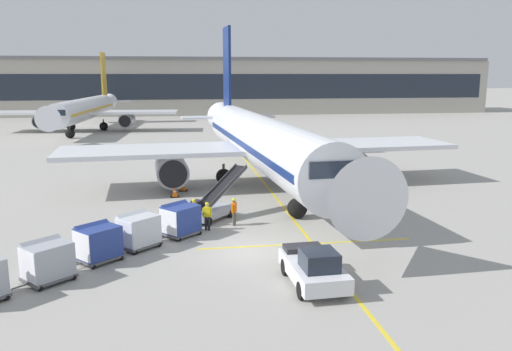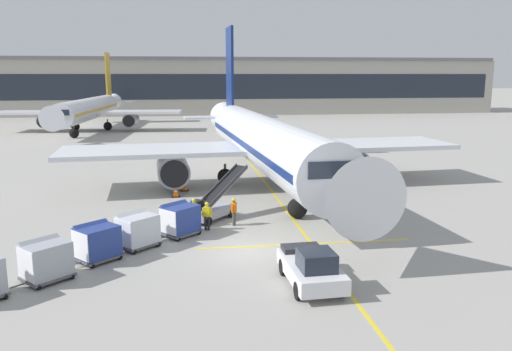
{
  "view_description": "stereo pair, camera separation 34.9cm",
  "coord_description": "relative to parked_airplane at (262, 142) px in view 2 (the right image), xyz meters",
  "views": [
    {
      "loc": [
        -3.43,
        -25.66,
        9.2
      ],
      "look_at": [
        1.28,
        5.7,
        2.97
      ],
      "focal_mm": 36.18,
      "sensor_mm": 36.0,
      "label": 1
    },
    {
      "loc": [
        -3.09,
        -25.71,
        9.2
      ],
      "look_at": [
        1.28,
        5.7,
        2.97
      ],
      "focal_mm": 36.18,
      "sensor_mm": 36.0,
      "label": 2
    }
  ],
  "objects": [
    {
      "name": "ground_plane",
      "position": [
        -3.34,
        -16.63,
        -3.68
      ],
      "size": [
        600.0,
        600.0,
        0.0
      ],
      "primitive_type": "plane",
      "color": "#9E9B93"
    },
    {
      "name": "pushback_tug",
      "position": [
        -1.04,
        -21.38,
        -2.86
      ],
      "size": [
        2.3,
        4.49,
        1.83
      ],
      "color": "silver",
      "rests_on": "ground"
    },
    {
      "name": "safety_cone_engine_keepout",
      "position": [
        -6.71,
        0.5,
        -3.35
      ],
      "size": [
        0.6,
        0.6,
        0.68
      ],
      "color": "black",
      "rests_on": "ground"
    },
    {
      "name": "baggage_cart_fourth",
      "position": [
        -12.8,
        -19.18,
        -2.69
      ],
      "size": [
        2.57,
        2.53,
        1.91
      ],
      "color": "#515156",
      "rests_on": "ground"
    },
    {
      "name": "parked_airplane",
      "position": [
        0.0,
        0.0,
        0.0
      ],
      "size": [
        33.17,
        43.54,
        14.44
      ],
      "color": "silver",
      "rests_on": "ground"
    },
    {
      "name": "baggage_cart_third",
      "position": [
        -10.93,
        -16.87,
        -2.69
      ],
      "size": [
        2.57,
        2.53,
        1.91
      ],
      "color": "#515156",
      "rests_on": "ground"
    },
    {
      "name": "baggage_cart_lead",
      "position": [
        -6.85,
        -13.26,
        -2.69
      ],
      "size": [
        2.57,
        2.53,
        1.91
      ],
      "color": "#515156",
      "rests_on": "ground"
    },
    {
      "name": "ground_crew_by_loader",
      "position": [
        -5.24,
        -12.45,
        -2.69
      ],
      "size": [
        0.55,
        0.35,
        1.74
      ],
      "color": "black",
      "rests_on": "ground"
    },
    {
      "name": "terminal_building",
      "position": [
        0.12,
        83.68,
        2.79
      ],
      "size": [
        135.21,
        17.94,
        13.05
      ],
      "color": "#A8A399",
      "rests_on": "ground"
    },
    {
      "name": "distant_airplane",
      "position": [
        -21.84,
        45.75,
        -0.15
      ],
      "size": [
        30.19,
        39.25,
        13.32
      ],
      "color": "silver",
      "rests_on": "ground"
    },
    {
      "name": "safety_cone_nose_mark",
      "position": [
        -7.21,
        -3.43,
        -3.32
      ],
      "size": [
        0.66,
        0.66,
        0.75
      ],
      "color": "black",
      "rests_on": "ground"
    },
    {
      "name": "ground_crew_by_carts",
      "position": [
        -3.54,
        -11.64,
        -2.69
      ],
      "size": [
        0.39,
        0.51,
        1.74
      ],
      "color": "#514C42",
      "rests_on": "ground"
    },
    {
      "name": "safety_cone_wingtip",
      "position": [
        -6.56,
        -1.38,
        -3.33
      ],
      "size": [
        0.65,
        0.65,
        0.74
      ],
      "color": "black",
      "rests_on": "ground"
    },
    {
      "name": "apron_guidance_line_lead_in",
      "position": [
        0.38,
        -0.75,
        -3.68
      ],
      "size": [
        0.2,
        110.0,
        0.01
      ],
      "color": "yellow",
      "rests_on": "ground"
    },
    {
      "name": "baggage_cart_second",
      "position": [
        -9.1,
        -15.08,
        -2.69
      ],
      "size": [
        2.57,
        2.53,
        1.91
      ],
      "color": "#515156",
      "rests_on": "ground"
    },
    {
      "name": "apron_guidance_line_stop_bar",
      "position": [
        0.05,
        -15.8,
        -3.68
      ],
      "size": [
        12.0,
        0.2,
        0.01
      ],
      "color": "yellow",
      "rests_on": "ground"
    },
    {
      "name": "ground_crew_wingwalker",
      "position": [
        -5.99,
        -11.51,
        -2.69
      ],
      "size": [
        0.43,
        0.45,
        1.74
      ],
      "color": "black",
      "rests_on": "ground"
    },
    {
      "name": "ground_crew_marshaller",
      "position": [
        -6.4,
        -12.62,
        -2.69
      ],
      "size": [
        0.43,
        0.46,
        1.74
      ],
      "color": "#333847",
      "rests_on": "ground"
    },
    {
      "name": "belt_loader",
      "position": [
        -4.73,
        -9.98,
        -2.8
      ],
      "size": [
        4.44,
        4.73,
        3.15
      ],
      "color": "#A3A8B2",
      "rests_on": "ground"
    }
  ]
}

